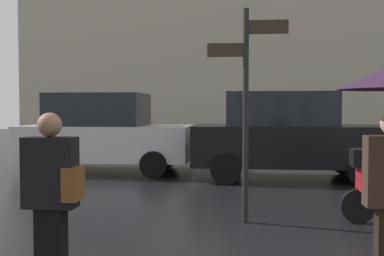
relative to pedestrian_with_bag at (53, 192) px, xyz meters
The scene contains 4 objects.
pedestrian_with_bag is the anchor object (origin of this frame).
parked_car_left 7.07m from the pedestrian_with_bag, 68.82° to the left, with size 4.19×1.96×1.91m.
parked_car_right 7.52m from the pedestrian_with_bag, 103.55° to the left, with size 4.08×2.06×1.91m.
street_signpost 3.19m from the pedestrian_with_bag, 57.98° to the left, with size 1.08×0.08×2.89m.
Camera 1 is at (-0.68, -2.66, 1.56)m, focal length 43.11 mm.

